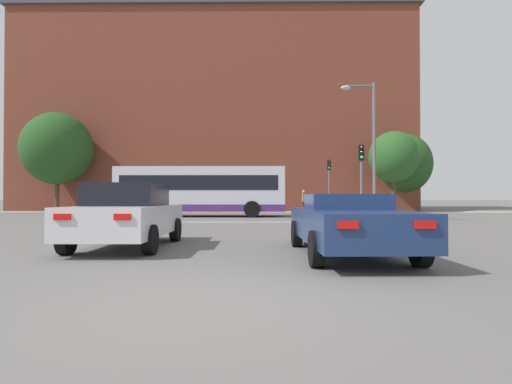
{
  "coord_description": "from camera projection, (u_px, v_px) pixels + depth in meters",
  "views": [
    {
      "loc": [
        0.67,
        -4.49,
        1.21
      ],
      "look_at": [
        0.4,
        22.15,
        1.58
      ],
      "focal_mm": 28.0,
      "sensor_mm": 36.0,
      "label": 1
    }
  ],
  "objects": [
    {
      "name": "brick_civic_building",
      "position": [
        219.0,
        113.0,
        42.6
      ],
      "size": [
        38.74,
        13.1,
        26.14
      ],
      "color": "brown",
      "rests_on": "ground_plane"
    },
    {
      "name": "pedestrian_waiting",
      "position": [
        304.0,
        199.0,
        32.39
      ],
      "size": [
        0.27,
        0.43,
        1.82
      ],
      "rotation": [
        0.0,
        0.0,
        1.7
      ],
      "color": "black",
      "rests_on": "ground_plane"
    },
    {
      "name": "traffic_light_near_right",
      "position": [
        361.0,
        169.0,
        20.54
      ],
      "size": [
        0.26,
        0.31,
        3.93
      ],
      "color": "slate",
      "rests_on": "ground_plane"
    },
    {
      "name": "tree_distant",
      "position": [
        57.0,
        149.0,
        34.11
      ],
      "size": [
        5.86,
        5.86,
        8.47
      ],
      "color": "#4C3823",
      "rests_on": "ground_plane"
    },
    {
      "name": "street_lamp_junction",
      "position": [
        368.0,
        137.0,
        20.0
      ],
      "size": [
        1.76,
        0.36,
        6.98
      ],
      "color": "slate",
      "rests_on": "ground_plane"
    },
    {
      "name": "far_pavement",
      "position": [
        252.0,
        212.0,
        33.2
      ],
      "size": [
        70.98,
        2.5,
        0.01
      ],
      "primitive_type": "cube",
      "color": "#A09B91",
      "rests_on": "ground_plane"
    },
    {
      "name": "car_roadster_right",
      "position": [
        348.0,
        223.0,
        8.37
      ],
      "size": [
        2.11,
        4.81,
        1.28
      ],
      "rotation": [
        0.0,
        0.0,
        0.02
      ],
      "color": "navy",
      "rests_on": "ground_plane"
    },
    {
      "name": "bus_crossing_lead",
      "position": [
        201.0,
        190.0,
        25.37
      ],
      "size": [
        10.5,
        2.75,
        3.11
      ],
      "rotation": [
        0.0,
        0.0,
        1.57
      ],
      "color": "silver",
      "rests_on": "ground_plane"
    },
    {
      "name": "traffic_light_far_left",
      "position": [
        179.0,
        181.0,
        32.36
      ],
      "size": [
        0.26,
        0.31,
        3.79
      ],
      "color": "slate",
      "rests_on": "ground_plane"
    },
    {
      "name": "tree_by_building",
      "position": [
        402.0,
        164.0,
        36.78
      ],
      "size": [
        5.31,
        5.31,
        7.14
      ],
      "color": "#4C3823",
      "rests_on": "ground_plane"
    },
    {
      "name": "car_saloon_left",
      "position": [
        128.0,
        215.0,
        9.69
      ],
      "size": [
        2.02,
        4.28,
        1.54
      ],
      "rotation": [
        0.0,
        0.0,
        0.01
      ],
      "color": "silver",
      "rests_on": "ground_plane"
    },
    {
      "name": "stop_line_strip",
      "position": [
        246.0,
        222.0,
        19.55
      ],
      "size": [
        9.88,
        0.3,
        0.01
      ],
      "primitive_type": "cube",
      "color": "silver",
      "rests_on": "ground_plane"
    },
    {
      "name": "ground_plane",
      "position": [
        201.0,
        305.0,
        4.48
      ],
      "size": [
        400.0,
        400.0,
        0.0
      ],
      "primitive_type": "plane",
      "color": "#605E5B"
    },
    {
      "name": "traffic_light_far_right",
      "position": [
        329.0,
        177.0,
        32.14
      ],
      "size": [
        0.26,
        0.31,
        4.26
      ],
      "color": "slate",
      "rests_on": "ground_plane"
    },
    {
      "name": "tree_kerbside",
      "position": [
        393.0,
        157.0,
        32.68
      ],
      "size": [
        3.99,
        3.99,
        6.65
      ],
      "color": "#4C3823",
      "rests_on": "ground_plane"
    }
  ]
}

